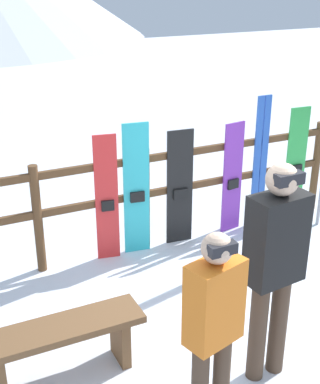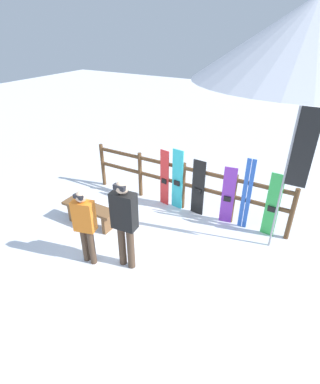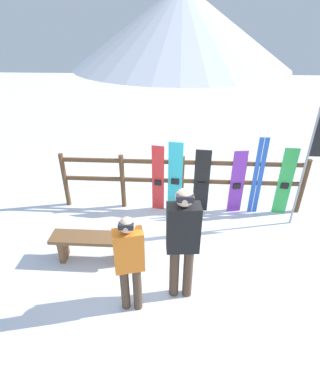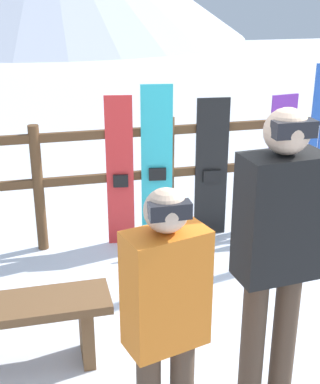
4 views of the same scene
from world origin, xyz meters
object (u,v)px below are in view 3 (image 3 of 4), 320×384
at_px(snowboard_cyan, 175,178).
at_px(rental_flag, 320,135).
at_px(ski_pair_blue, 258,177).
at_px(snowboard_green, 285,182).
at_px(person_black, 183,238).
at_px(bench, 91,243).
at_px(snowboard_purple, 237,183).
at_px(snowboard_red, 158,179).
at_px(person_orange, 129,259).
at_px(snowboard_black_stripe, 202,182).

bearing_deg(snowboard_cyan, rental_flag, -8.54).
distance_m(ski_pair_blue, snowboard_green, 0.57).
bearing_deg(person_black, bench, 156.21).
bearing_deg(snowboard_purple, snowboard_red, 180.00).
relative_size(snowboard_red, rental_flag, 0.50).
height_order(ski_pair_blue, rental_flag, rental_flag).
bearing_deg(person_orange, snowboard_black_stripe, 66.85).
relative_size(bench, rental_flag, 0.46).
bearing_deg(snowboard_red, snowboard_cyan, 0.01).
bearing_deg(bench, snowboard_purple, 32.12).
distance_m(snowboard_black_stripe, snowboard_purple, 0.72).
height_order(person_black, ski_pair_blue, person_black).
xyz_separation_m(snowboard_black_stripe, snowboard_green, (1.68, 0.00, 0.04)).
bearing_deg(snowboard_black_stripe, snowboard_purple, -0.00).
xyz_separation_m(snowboard_red, snowboard_green, (2.58, 0.00, 0.01)).
xyz_separation_m(bench, person_orange, (0.81, -0.94, 0.55)).
xyz_separation_m(snowboard_cyan, ski_pair_blue, (1.67, 0.00, 0.07)).
height_order(snowboard_red, ski_pair_blue, ski_pair_blue).
relative_size(snowboard_red, snowboard_purple, 1.05).
bearing_deg(person_orange, snowboard_red, 85.41).
distance_m(bench, snowboard_purple, 3.14).
distance_m(bench, snowboard_black_stripe, 2.56).
bearing_deg(snowboard_black_stripe, rental_flag, -10.91).
bearing_deg(snowboard_green, person_orange, -137.08).
bearing_deg(rental_flag, snowboard_black_stripe, 169.09).
bearing_deg(snowboard_red, ski_pair_blue, 0.10).
height_order(snowboard_red, snowboard_cyan, snowboard_cyan).
relative_size(person_black, snowboard_red, 1.25).
xyz_separation_m(person_orange, snowboard_cyan, (0.56, 2.60, -0.15)).
bearing_deg(person_black, rental_flag, 39.59).
bearing_deg(person_orange, snowboard_cyan, 77.76).
height_order(person_orange, snowboard_purple, person_orange).
xyz_separation_m(snowboard_green, rental_flag, (0.25, -0.37, 1.14)).
bearing_deg(ski_pair_blue, person_orange, -130.65).
xyz_separation_m(person_black, person_orange, (-0.69, -0.28, -0.15)).
bearing_deg(rental_flag, ski_pair_blue, 155.11).
distance_m(person_orange, snowboard_green, 3.82).
distance_m(snowboard_cyan, rental_flag, 2.74).
bearing_deg(snowboard_black_stripe, snowboard_cyan, 179.99).
bearing_deg(ski_pair_blue, snowboard_purple, -179.49).
distance_m(bench, ski_pair_blue, 3.50).
xyz_separation_m(person_black, snowboard_green, (2.10, 2.32, -0.34)).
height_order(person_black, snowboard_cyan, person_black).
height_order(snowboard_green, rental_flag, rental_flag).
bearing_deg(person_black, snowboard_red, 101.70).
distance_m(person_black, rental_flag, 3.16).
bearing_deg(snowboard_cyan, ski_pair_blue, 0.12).
relative_size(person_black, person_orange, 1.17).
distance_m(person_orange, snowboard_purple, 3.19).
xyz_separation_m(bench, snowboard_green, (3.60, 1.66, 0.37)).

